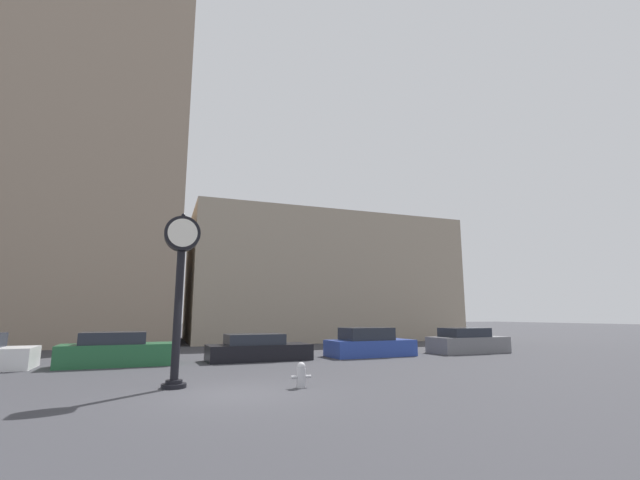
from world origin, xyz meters
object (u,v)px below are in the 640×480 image
object	(u,v)px
car_blue	(369,344)
car_green	(118,351)
car_black	(258,349)
car_grey	(467,342)
street_clock	(180,268)
fire_hydrant_far	(301,375)

from	to	relation	value
car_blue	car_green	bearing A→B (deg)	177.82
car_black	car_grey	distance (m)	11.66
street_clock	car_grey	bearing A→B (deg)	22.86
street_clock	car_black	xyz separation A→B (m)	(3.81, 6.54, -2.91)
street_clock	car_black	size ratio (longest dim) A/B	1.07
car_blue	car_grey	bearing A→B (deg)	-3.41
car_blue	fire_hydrant_far	bearing A→B (deg)	-130.80
car_black	car_grey	bearing A→B (deg)	-2.31
street_clock	car_blue	world-z (taller)	street_clock
street_clock	car_grey	world-z (taller)	street_clock
street_clock	fire_hydrant_far	bearing A→B (deg)	-19.37
fire_hydrant_far	car_grey	bearing A→B (deg)	32.58
car_green	fire_hydrant_far	xyz separation A→B (m)	(5.41, -7.69, -0.22)
car_green	car_blue	distance (m)	11.52
street_clock	car_blue	distance (m)	11.91
car_blue	car_grey	xyz separation A→B (m)	(5.97, -0.07, -0.02)
street_clock	car_blue	bearing A→B (deg)	34.76
car_grey	car_blue	bearing A→B (deg)	177.64
fire_hydrant_far	car_black	bearing A→B (deg)	86.91
car_grey	car_green	bearing A→B (deg)	178.45
street_clock	car_black	bearing A→B (deg)	59.74
car_green	car_black	bearing A→B (deg)	-1.07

